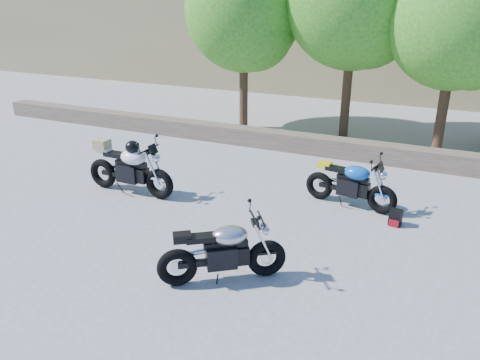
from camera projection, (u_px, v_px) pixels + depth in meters
name	position (u px, v px, depth m)	size (l,w,h in m)	color
ground	(208.00, 233.00, 8.79)	(90.00, 90.00, 0.00)	gray
stone_wall	(299.00, 143.00, 13.36)	(22.00, 0.55, 0.50)	brown
tree_decid_left	(246.00, 14.00, 14.43)	(3.67, 3.67, 5.62)	#382314
tree_decid_mid	(357.00, 0.00, 13.34)	(4.08, 4.08, 6.24)	#382314
tree_decid_right	(461.00, 24.00, 11.95)	(3.54, 3.54, 5.41)	#382314
silver_bike	(223.00, 252.00, 7.17)	(1.74, 1.31, 1.02)	black
white_bike	(129.00, 167.00, 10.39)	(2.24, 0.71, 1.24)	black
blue_bike	(351.00, 184.00, 9.76)	(2.00, 0.63, 1.01)	black
backpack	(395.00, 218.00, 9.05)	(0.26, 0.23, 0.32)	black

